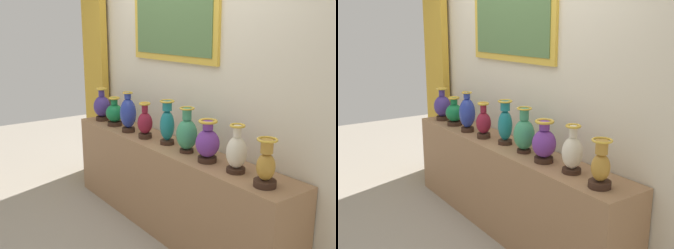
{
  "view_description": "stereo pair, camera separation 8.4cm",
  "coord_description": "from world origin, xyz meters",
  "views": [
    {
      "loc": [
        2.75,
        -2.01,
        1.83
      ],
      "look_at": [
        0.0,
        0.0,
        0.99
      ],
      "focal_mm": 43.2,
      "sensor_mm": 36.0,
      "label": 1
    },
    {
      "loc": [
        2.8,
        -1.94,
        1.83
      ],
      "look_at": [
        0.0,
        0.0,
        0.99
      ],
      "focal_mm": 43.2,
      "sensor_mm": 36.0,
      "label": 2
    }
  ],
  "objects": [
    {
      "name": "ground_plane",
      "position": [
        0.0,
        0.0,
        0.0
      ],
      "size": [
        9.93,
        9.93,
        0.0
      ],
      "primitive_type": "plane",
      "color": "gray"
    },
    {
      "name": "display_shelf",
      "position": [
        0.0,
        0.0,
        0.41
      ],
      "size": [
        2.72,
        0.42,
        0.81
      ],
      "primitive_type": "cube",
      "color": "#99704C",
      "rests_on": "ground_plane"
    },
    {
      "name": "back_wall",
      "position": [
        -0.01,
        0.27,
        1.34
      ],
      "size": [
        3.93,
        0.14,
        2.65
      ],
      "color": "beige",
      "rests_on": "ground_plane"
    },
    {
      "name": "curtain_gold",
      "position": [
        -1.67,
        0.15,
        1.2
      ],
      "size": [
        0.48,
        0.08,
        2.4
      ],
      "primitive_type": "cube",
      "color": "gold",
      "rests_on": "ground_plane"
    },
    {
      "name": "vase_indigo",
      "position": [
        -1.15,
        -0.05,
        0.97
      ],
      "size": [
        0.18,
        0.18,
        0.36
      ],
      "color": "#382319",
      "rests_on": "display_shelf"
    },
    {
      "name": "vase_emerald",
      "position": [
        -0.87,
        -0.05,
        0.94
      ],
      "size": [
        0.18,
        0.18,
        0.3
      ],
      "color": "#382319",
      "rests_on": "display_shelf"
    },
    {
      "name": "vase_cobalt",
      "position": [
        -0.56,
        -0.07,
        0.99
      ],
      "size": [
        0.16,
        0.16,
        0.39
      ],
      "color": "#382319",
      "rests_on": "display_shelf"
    },
    {
      "name": "vase_burgundy",
      "position": [
        -0.28,
        -0.06,
        0.96
      ],
      "size": [
        0.14,
        0.14,
        0.33
      ],
      "color": "#382319",
      "rests_on": "display_shelf"
    },
    {
      "name": "vase_teal",
      "position": [
        -0.0,
        -0.01,
        0.99
      ],
      "size": [
        0.13,
        0.13,
        0.39
      ],
      "color": "#382319",
      "rests_on": "display_shelf"
    },
    {
      "name": "vase_jade",
      "position": [
        0.28,
        -0.02,
        0.98
      ],
      "size": [
        0.17,
        0.17,
        0.38
      ],
      "color": "#382319",
      "rests_on": "display_shelf"
    },
    {
      "name": "vase_violet",
      "position": [
        0.56,
        -0.04,
        0.96
      ],
      "size": [
        0.18,
        0.18,
        0.33
      ],
      "color": "#382319",
      "rests_on": "display_shelf"
    },
    {
      "name": "vase_ivory",
      "position": [
        0.85,
        -0.02,
        0.96
      ],
      "size": [
        0.15,
        0.15,
        0.35
      ],
      "color": "#382319",
      "rests_on": "display_shelf"
    },
    {
      "name": "vase_ochre",
      "position": [
        1.15,
        -0.06,
        0.95
      ],
      "size": [
        0.15,
        0.15,
        0.32
      ],
      "color": "#382319",
      "rests_on": "display_shelf"
    }
  ]
}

